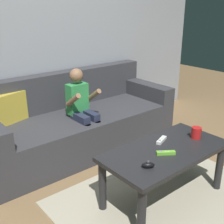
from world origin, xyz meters
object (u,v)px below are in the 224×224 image
at_px(game_remote_lime_near_edge, 166,153).
at_px(game_remote_white_far_corner, 161,140).
at_px(person_seated_on_couch, 82,107).
at_px(nunchuk_black, 148,165).
at_px(coffee_table, 165,157).
at_px(coffee_mug, 196,133).
at_px(couch, 77,123).

relative_size(game_remote_lime_near_edge, game_remote_white_far_corner, 0.94).
distance_m(person_seated_on_couch, game_remote_lime_near_edge, 1.09).
relative_size(game_remote_lime_near_edge, nunchuk_black, 1.37).
distance_m(coffee_table, coffee_mug, 0.36).
height_order(person_seated_on_couch, game_remote_white_far_corner, person_seated_on_couch).
relative_size(couch, nunchuk_black, 21.14).
xyz_separation_m(coffee_table, nunchuk_black, (-0.30, -0.10, 0.09)).
relative_size(nunchuk_black, game_remote_white_far_corner, 0.69).
bearing_deg(coffee_mug, person_seated_on_couch, 111.50).
bearing_deg(couch, game_remote_lime_near_edge, -91.58).
xyz_separation_m(game_remote_lime_near_edge, coffee_mug, (0.41, 0.03, 0.04)).
bearing_deg(coffee_mug, couch, 106.88).
distance_m(person_seated_on_couch, coffee_mug, 1.14).
bearing_deg(coffee_table, game_remote_lime_near_edge, -140.74).
bearing_deg(person_seated_on_couch, nunchuk_black, -101.44).
bearing_deg(person_seated_on_couch, game_remote_white_far_corner, -81.00).
bearing_deg(coffee_table, coffee_mug, -4.62).
bearing_deg(nunchuk_black, person_seated_on_couch, 78.56).
bearing_deg(game_remote_white_far_corner, game_remote_lime_near_edge, -130.14).
distance_m(couch, coffee_table, 1.21).
bearing_deg(game_remote_white_far_corner, coffee_table, -123.40).
distance_m(person_seated_on_couch, coffee_table, 1.04).
bearing_deg(game_remote_white_far_corner, person_seated_on_couch, 99.00).
height_order(coffee_table, nunchuk_black, nunchuk_black).
bearing_deg(game_remote_lime_near_edge, coffee_table, 39.26).
height_order(couch, nunchuk_black, couch).
xyz_separation_m(couch, game_remote_white_far_corner, (0.10, -1.09, 0.17)).
relative_size(person_seated_on_couch, coffee_mug, 7.61).
relative_size(coffee_table, game_remote_lime_near_edge, 7.52).
relative_size(person_seated_on_couch, game_remote_lime_near_edge, 6.64).
relative_size(coffee_table, game_remote_white_far_corner, 7.08).
bearing_deg(person_seated_on_couch, coffee_mug, -68.50).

